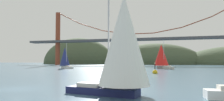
{
  "coord_description": "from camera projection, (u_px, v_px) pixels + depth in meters",
  "views": [
    {
      "loc": [
        15.26,
        -18.07,
        3.0
      ],
      "look_at": [
        0.0,
        36.96,
        5.62
      ],
      "focal_mm": 33.07,
      "sensor_mm": 36.0,
      "label": 1
    }
  ],
  "objects": [
    {
      "name": "ground_plane",
      "position": [
        17.0,
        89.0,
        21.33
      ],
      "size": [
        360.0,
        360.0,
        0.0
      ],
      "primitive_type": "plane",
      "color": "#426075"
    },
    {
      "name": "sailboat_white_mainsail",
      "position": [
        123.0,
        42.0,
        17.22
      ],
      "size": [
        7.92,
        4.96,
        9.32
      ],
      "color": "#191E4C",
      "rests_on": "ground_plane"
    },
    {
      "name": "headland_center",
      "position": [
        155.0,
        64.0,
        149.95
      ],
      "size": [
        68.47,
        44.0,
        29.96
      ],
      "primitive_type": "ellipsoid",
      "color": "#425138",
      "rests_on": "ground_plane"
    },
    {
      "name": "suspension_bridge",
      "position": [
        140.0,
        38.0,
        113.47
      ],
      "size": [
        137.65,
        6.0,
        32.49
      ],
      "color": "brown",
      "rests_on": "ground_plane"
    },
    {
      "name": "headland_left",
      "position": [
        79.0,
        64.0,
        165.96
      ],
      "size": [
        58.15,
        44.0,
        41.35
      ],
      "primitive_type": "ellipsoid",
      "color": "#425138",
      "rests_on": "ground_plane"
    },
    {
      "name": "sailboat_navy_sail",
      "position": [
        65.0,
        57.0,
        71.75
      ],
      "size": [
        6.83,
        5.96,
        8.77
      ],
      "color": "white",
      "rests_on": "ground_plane"
    },
    {
      "name": "channel_buoy",
      "position": [
        155.0,
        72.0,
        45.27
      ],
      "size": [
        1.1,
        1.1,
        2.64
      ],
      "color": "gold",
      "rests_on": "ground_plane"
    },
    {
      "name": "sailboat_red_spinnaker",
      "position": [
        162.0,
        56.0,
        71.97
      ],
      "size": [
        7.71,
        9.44,
        9.93
      ],
      "color": "#B7B2A8",
      "rests_on": "ground_plane"
    }
  ]
}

